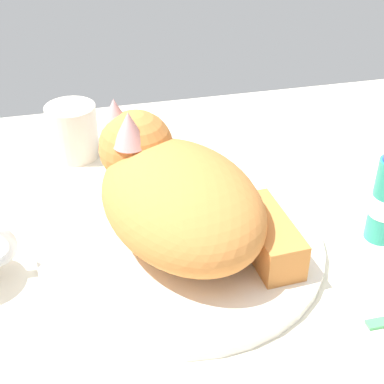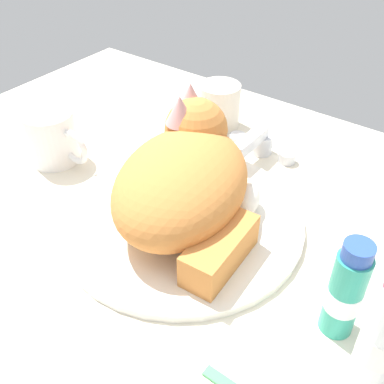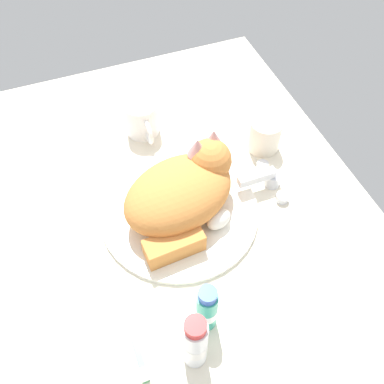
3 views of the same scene
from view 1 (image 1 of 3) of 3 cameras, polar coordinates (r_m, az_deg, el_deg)
ground_plane at (r=68.78cm, az=-1.05°, el=-6.71°), size 110.00×82.50×3.00cm
sink_basin at (r=67.43cm, az=-1.07°, el=-5.37°), size 33.99×33.99×1.16cm
faucet at (r=83.44cm, az=-4.22°, el=4.54°), size 12.52×10.44×5.37cm
cat at (r=64.45cm, az=-1.56°, el=-0.12°), size 23.29×27.91×14.69cm
rinse_cup at (r=85.96cm, az=-12.08°, el=6.10°), size 7.47×7.47×8.16cm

